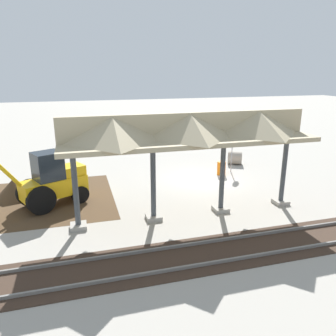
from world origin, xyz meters
The scene contains 9 objects.
ground_plane centered at (0.00, 0.00, 0.00)m, with size 120.00×120.00×0.00m, color #9E998E.
dirt_work_zone centered at (9.99, 0.86, 0.00)m, with size 8.17×7.00×0.01m, color #4C3823.
platform_canopy centered at (2.72, 4.73, 4.15)m, with size 11.40×3.20×4.90m.
rail_tracks centered at (0.00, 8.25, 0.03)m, with size 60.00×2.58×0.15m.
stop_sign centered at (-2.39, -1.05, 1.79)m, with size 0.64×0.46×2.48m.
backhoe centered at (9.04, 1.70, 1.26)m, with size 5.27×3.39×2.82m.
dirt_mound centered at (11.08, 0.09, 0.00)m, with size 4.24×4.24×2.16m, color #4C3823.
concrete_pipe centered at (-3.54, -2.77, 0.47)m, with size 1.33×1.30×0.95m.
traffic_barrel centered at (-1.50, -0.68, 0.45)m, with size 0.56×0.56×0.90m, color orange.
Camera 1 is at (7.59, 18.36, 6.68)m, focal length 35.00 mm.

